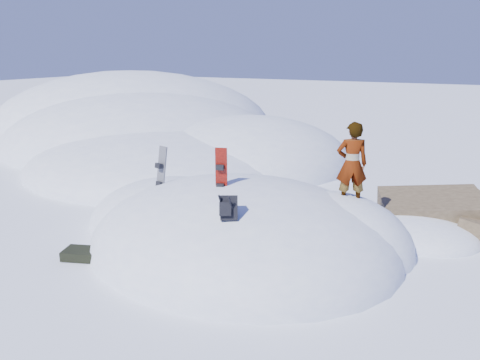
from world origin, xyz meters
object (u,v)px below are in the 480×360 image
at_px(snowboard_red, 221,179).
at_px(snowboard_dark, 160,177).
at_px(backpack, 228,208).
at_px(person, 352,164).

height_order(snowboard_red, snowboard_dark, snowboard_red).
relative_size(snowboard_dark, backpack, 2.79).
relative_size(snowboard_red, person, 0.75).
bearing_deg(snowboard_red, backpack, -71.14).
bearing_deg(snowboard_red, snowboard_dark, 152.07).
distance_m(snowboard_red, person, 2.77).
distance_m(snowboard_dark, backpack, 3.08).
xyz_separation_m(snowboard_dark, person, (4.25, 0.98, 0.56)).
bearing_deg(snowboard_red, person, 14.19).
bearing_deg(person, snowboard_dark, -12.33).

